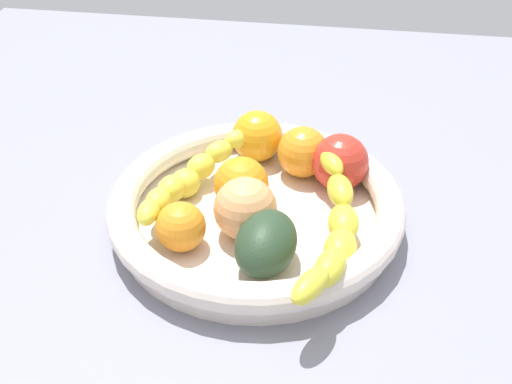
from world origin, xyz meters
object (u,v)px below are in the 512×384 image
banana_draped_left (189,178)px  avocado_dark (266,244)px  fruit_bowl (256,208)px  banana_draped_right (335,228)px  peach_blush (245,209)px  orange_front (257,136)px  orange_mid_left (181,227)px  orange_rear (303,152)px  tomato_red (340,162)px  orange_mid_right (241,184)px

banana_draped_left → avocado_dark: 14.28cm
fruit_bowl → banana_draped_right: size_ratio=1.27×
fruit_bowl → avocado_dark: 8.55cm
peach_blush → orange_front: bearing=-85.9°
orange_mid_left → peach_blush: (-6.11, -3.03, 0.73)cm
banana_draped_right → orange_rear: bearing=-71.6°
peach_blush → avocado_dark: size_ratio=0.79×
banana_draped_left → tomato_red: bearing=-163.7°
orange_mid_left → orange_mid_right: (-4.86, -7.68, 0.46)cm
banana_draped_left → orange_mid_left: (-1.24, 8.53, -0.08)cm
banana_draped_right → tomato_red: tomato_red is taller
avocado_dark → orange_mid_left: bearing=-9.5°
banana_draped_right → orange_rear: 14.49cm
orange_mid_right → orange_front: bearing=-91.1°
fruit_bowl → avocado_dark: size_ratio=3.83×
banana_draped_left → orange_front: (-6.30, -9.29, 0.47)cm
orange_front → tomato_red: bearing=156.7°
orange_mid_right → orange_rear: size_ratio=1.00×
orange_rear → orange_mid_right: bearing=51.5°
banana_draped_right → orange_rear: (4.56, -13.75, -0.12)cm
orange_mid_right → orange_rear: same height
orange_front → orange_rear: (-5.85, 2.55, -0.10)cm
banana_draped_right → peach_blush: size_ratio=3.83×
orange_mid_right → banana_draped_left: bearing=-8.0°
fruit_bowl → banana_draped_left: size_ratio=1.66×
banana_draped_left → banana_draped_right: bearing=157.2°
avocado_dark → banana_draped_left: bearing=-44.6°
banana_draped_left → orange_front: 11.23cm
fruit_bowl → avocado_dark: bearing=105.6°
orange_mid_right → peach_blush: 4.82cm
orange_mid_left → orange_front: bearing=-105.8°
orange_front → banana_draped_left: bearing=55.9°
orange_front → orange_mid_left: orange_front is taller
banana_draped_right → orange_mid_right: bearing=-30.2°
banana_draped_right → peach_blush: bearing=-9.2°
fruit_bowl → banana_draped_left: (7.93, -2.01, 1.79)cm
orange_rear → tomato_red: bearing=156.9°
orange_mid_left → avocado_dark: bearing=170.5°
fruit_bowl → peach_blush: peach_blush is taller
banana_draped_left → avocado_dark: avocado_dark is taller
banana_draped_left → orange_front: bearing=-124.1°
orange_rear → peach_blush: size_ratio=0.91×
banana_draped_left → orange_rear: orange_rear is taller
orange_mid_left → orange_mid_right: bearing=-122.4°
orange_front → peach_blush: peach_blush is taller
banana_draped_left → tomato_red: 17.29cm
orange_mid_left → orange_rear: orange_rear is taller
orange_rear → tomato_red: size_ratio=0.93×
orange_rear → avocado_dark: 16.88cm
orange_front → avocado_dark: (-3.88, 19.31, -0.33)cm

